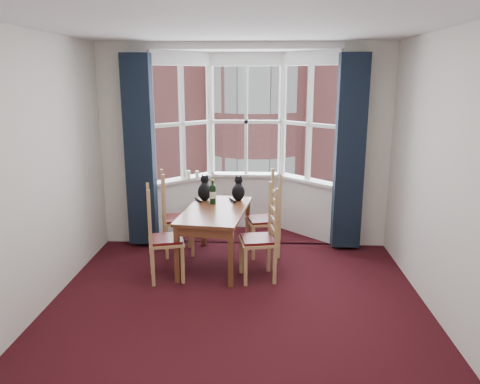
# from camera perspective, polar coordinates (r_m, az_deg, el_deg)

# --- Properties ---
(floor) EXTENTS (4.50, 4.50, 0.00)m
(floor) POSITION_cam_1_polar(r_m,az_deg,el_deg) (4.81, -0.55, -15.32)
(floor) COLOR black
(floor) RESTS_ON ground
(ceiling) EXTENTS (4.50, 4.50, 0.00)m
(ceiling) POSITION_cam_1_polar(r_m,az_deg,el_deg) (4.22, -0.65, 20.03)
(ceiling) COLOR white
(ceiling) RESTS_ON floor
(wall_left) EXTENTS (0.00, 4.50, 4.50)m
(wall_left) POSITION_cam_1_polar(r_m,az_deg,el_deg) (4.85, -24.94, 1.29)
(wall_left) COLOR silver
(wall_left) RESTS_ON floor
(wall_right) EXTENTS (0.00, 4.50, 4.50)m
(wall_right) POSITION_cam_1_polar(r_m,az_deg,el_deg) (4.64, 24.87, 0.80)
(wall_right) COLOR silver
(wall_right) RESTS_ON floor
(wall_near) EXTENTS (4.00, 0.00, 4.00)m
(wall_near) POSITION_cam_1_polar(r_m,az_deg,el_deg) (2.17, -4.02, -12.04)
(wall_near) COLOR silver
(wall_near) RESTS_ON floor
(wall_back_pier_left) EXTENTS (0.70, 0.12, 2.80)m
(wall_back_pier_left) POSITION_cam_1_polar(r_m,az_deg,el_deg) (6.78, -13.62, 5.47)
(wall_back_pier_left) COLOR silver
(wall_back_pier_left) RESTS_ON floor
(wall_back_pier_right) EXTENTS (0.70, 0.12, 2.80)m
(wall_back_pier_right) POSITION_cam_1_polar(r_m,az_deg,el_deg) (6.66, 14.91, 5.25)
(wall_back_pier_right) COLOR silver
(wall_back_pier_right) RESTS_ON floor
(bay_window) EXTENTS (2.76, 0.94, 2.80)m
(bay_window) POSITION_cam_1_polar(r_m,az_deg,el_deg) (7.01, 0.68, 6.13)
(bay_window) COLOR white
(bay_window) RESTS_ON floor
(curtain_left) EXTENTS (0.38, 0.22, 2.60)m
(curtain_left) POSITION_cam_1_polar(r_m,az_deg,el_deg) (6.55, -12.09, 4.83)
(curtain_left) COLOR black
(curtain_left) RESTS_ON floor
(curtain_right) EXTENTS (0.38, 0.22, 2.60)m
(curtain_right) POSITION_cam_1_polar(r_m,az_deg,el_deg) (6.45, 13.21, 4.63)
(curtain_right) COLOR black
(curtain_right) RESTS_ON floor
(dining_table) EXTENTS (0.89, 1.45, 0.73)m
(dining_table) POSITION_cam_1_polar(r_m,az_deg,el_deg) (5.91, -3.01, -2.97)
(dining_table) COLOR brown
(dining_table) RESTS_ON floor
(chair_left_near) EXTENTS (0.50, 0.51, 0.92)m
(chair_left_near) POSITION_cam_1_polar(r_m,az_deg,el_deg) (5.58, -9.95, -5.95)
(chair_left_near) COLOR tan
(chair_left_near) RESTS_ON floor
(chair_left_far) EXTENTS (0.49, 0.51, 0.92)m
(chair_left_far) POSITION_cam_1_polar(r_m,az_deg,el_deg) (6.35, -8.40, -3.44)
(chair_left_far) COLOR tan
(chair_left_far) RESTS_ON floor
(chair_right_near) EXTENTS (0.47, 0.49, 0.92)m
(chair_right_near) POSITION_cam_1_polar(r_m,az_deg,el_deg) (5.54, 3.10, -5.93)
(chair_right_near) COLOR tan
(chair_right_near) RESTS_ON floor
(chair_right_far) EXTENTS (0.49, 0.51, 0.92)m
(chair_right_far) POSITION_cam_1_polar(r_m,az_deg,el_deg) (6.29, 3.59, -3.47)
(chair_right_far) COLOR tan
(chair_right_far) RESTS_ON floor
(cat_left) EXTENTS (0.20, 0.27, 0.35)m
(cat_left) POSITION_cam_1_polar(r_m,az_deg,el_deg) (6.29, -4.33, 0.20)
(cat_left) COLOR black
(cat_left) RESTS_ON dining_table
(cat_right) EXTENTS (0.18, 0.25, 0.34)m
(cat_right) POSITION_cam_1_polar(r_m,az_deg,el_deg) (6.27, -0.21, 0.15)
(cat_right) COLOR black
(cat_right) RESTS_ON dining_table
(wine_bottle) EXTENTS (0.08, 0.08, 0.32)m
(wine_bottle) POSITION_cam_1_polar(r_m,az_deg,el_deg) (6.10, -3.33, -0.14)
(wine_bottle) COLOR black
(wine_bottle) RESTS_ON dining_table
(candle_tall) EXTENTS (0.06, 0.06, 0.11)m
(candle_tall) POSITION_cam_1_polar(r_m,az_deg,el_deg) (7.02, -6.31, 2.14)
(candle_tall) COLOR white
(candle_tall) RESTS_ON bay_window
(candle_short) EXTENTS (0.06, 0.06, 0.10)m
(candle_short) POSITION_cam_1_polar(r_m,az_deg,el_deg) (7.04, -5.26, 2.15)
(candle_short) COLOR white
(candle_short) RESTS_ON bay_window
(street) EXTENTS (80.00, 80.00, 0.00)m
(street) POSITION_cam_1_polar(r_m,az_deg,el_deg) (37.39, 2.22, 1.01)
(street) COLOR #333335
(street) RESTS_ON ground
(tenement_building) EXTENTS (18.40, 7.80, 15.20)m
(tenement_building) POSITION_cam_1_polar(r_m,az_deg,el_deg) (18.22, 1.94, 11.55)
(tenement_building) COLOR #AB5B58
(tenement_building) RESTS_ON street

